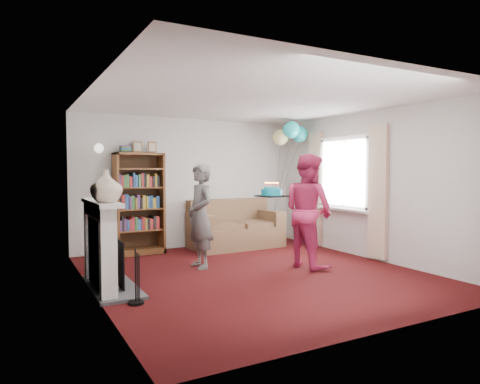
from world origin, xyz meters
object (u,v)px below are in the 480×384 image
bookcase (138,204)px  sofa (234,229)px  person_striped (200,216)px  birthday_cake (272,192)px  person_magenta (308,211)px

bookcase → sofa: 1.92m
bookcase → person_striped: 1.66m
person_striped → birthday_cake: person_striped is taller
sofa → person_striped: person_striped is taller
person_striped → person_magenta: bearing=62.2°
birthday_cake → person_magenta: bearing=-32.8°
sofa → person_magenta: person_magenta is taller
bookcase → birthday_cake: (1.56, -2.00, 0.27)m
sofa → person_magenta: 2.15m
sofa → bookcase: bearing=171.1°
person_striped → birthday_cake: 1.16m
bookcase → person_magenta: (2.03, -2.31, -0.02)m
bookcase → person_magenta: 3.07m
bookcase → person_striped: size_ratio=1.26×
person_striped → person_magenta: size_ratio=0.92×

